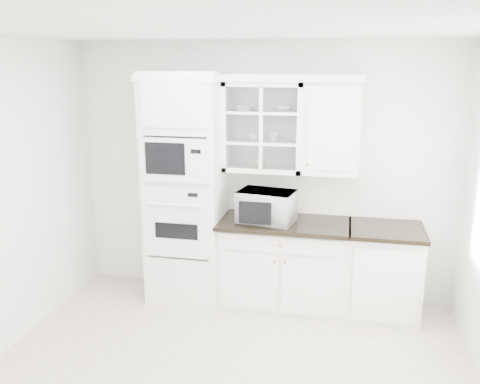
# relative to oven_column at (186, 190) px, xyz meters

# --- Properties ---
(ground) EXTENTS (4.00, 3.50, 0.01)m
(ground) POSITION_rel_oven_column_xyz_m (0.75, -1.42, -1.19)
(ground) COLOR #C0B2A4
(ground) RESTS_ON ground
(room_shell) EXTENTS (4.00, 3.50, 2.70)m
(room_shell) POSITION_rel_oven_column_xyz_m (0.75, -0.99, 0.58)
(room_shell) COLOR white
(room_shell) RESTS_ON ground
(oven_column) EXTENTS (0.76, 0.68, 2.40)m
(oven_column) POSITION_rel_oven_column_xyz_m (0.00, 0.00, 0.00)
(oven_column) COLOR white
(oven_column) RESTS_ON ground
(base_cabinet_run) EXTENTS (1.32, 0.67, 0.92)m
(base_cabinet_run) POSITION_rel_oven_column_xyz_m (1.03, 0.03, -0.74)
(base_cabinet_run) COLOR white
(base_cabinet_run) RESTS_ON ground
(extra_base_cabinet) EXTENTS (0.72, 0.67, 0.92)m
(extra_base_cabinet) POSITION_rel_oven_column_xyz_m (2.03, 0.03, -0.74)
(extra_base_cabinet) COLOR white
(extra_base_cabinet) RESTS_ON ground
(upper_cabinet_glass) EXTENTS (0.80, 0.33, 0.90)m
(upper_cabinet_glass) POSITION_rel_oven_column_xyz_m (0.78, 0.17, 0.65)
(upper_cabinet_glass) COLOR white
(upper_cabinet_glass) RESTS_ON room_shell
(upper_cabinet_solid) EXTENTS (0.55, 0.33, 0.90)m
(upper_cabinet_solid) POSITION_rel_oven_column_xyz_m (1.46, 0.17, 0.65)
(upper_cabinet_solid) COLOR white
(upper_cabinet_solid) RESTS_ON room_shell
(crown_molding) EXTENTS (2.14, 0.38, 0.07)m
(crown_molding) POSITION_rel_oven_column_xyz_m (0.68, 0.14, 1.14)
(crown_molding) COLOR white
(crown_molding) RESTS_ON room_shell
(countertop_microwave) EXTENTS (0.62, 0.54, 0.32)m
(countertop_microwave) POSITION_rel_oven_column_xyz_m (0.85, -0.02, -0.12)
(countertop_microwave) COLOR white
(countertop_microwave) RESTS_ON base_cabinet_run
(bowl_a) EXTENTS (0.24, 0.24, 0.05)m
(bowl_a) POSITION_rel_oven_column_xyz_m (0.58, 0.18, 0.84)
(bowl_a) COLOR white
(bowl_a) RESTS_ON upper_cabinet_glass
(bowl_b) EXTENTS (0.18, 0.18, 0.05)m
(bowl_b) POSITION_rel_oven_column_xyz_m (0.97, 0.18, 0.84)
(bowl_b) COLOR white
(bowl_b) RESTS_ON upper_cabinet_glass
(cup_a) EXTENTS (0.13, 0.13, 0.08)m
(cup_a) POSITION_rel_oven_column_xyz_m (0.68, 0.15, 0.55)
(cup_a) COLOR white
(cup_a) RESTS_ON upper_cabinet_glass
(cup_b) EXTENTS (0.12, 0.12, 0.10)m
(cup_b) POSITION_rel_oven_column_xyz_m (0.88, 0.17, 0.56)
(cup_b) COLOR white
(cup_b) RESTS_ON upper_cabinet_glass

